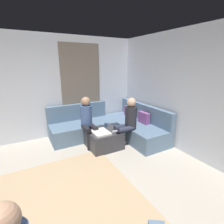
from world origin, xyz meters
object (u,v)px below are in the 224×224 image
object	(u,v)px
ottoman	(104,139)
coffee_mug	(106,125)
game_remote	(115,131)
person_on_couch_side	(88,119)
person_on_couch_back	(128,120)
sectional_couch	(112,126)

from	to	relation	value
ottoman	coffee_mug	world-z (taller)	coffee_mug
game_remote	person_on_couch_side	world-z (taller)	person_on_couch_side
game_remote	person_on_couch_side	size ratio (longest dim) A/B	0.12
coffee_mug	person_on_couch_back	size ratio (longest dim) A/B	0.08
coffee_mug	game_remote	distance (m)	0.40
ottoman	person_on_couch_side	size ratio (longest dim) A/B	0.63
sectional_couch	game_remote	bearing A→B (deg)	-22.88
coffee_mug	person_on_couch_back	world-z (taller)	person_on_couch_back
person_on_couch_side	coffee_mug	bearing A→B (deg)	167.73
ottoman	coffee_mug	distance (m)	0.38
sectional_couch	ottoman	size ratio (longest dim) A/B	3.36
sectional_couch	person_on_couch_back	xyz separation A→B (m)	(0.68, 0.06, 0.38)
sectional_couch	game_remote	xyz separation A→B (m)	(0.64, -0.27, 0.15)
person_on_couch_back	sectional_couch	bearing A→B (deg)	4.65
coffee_mug	game_remote	world-z (taller)	coffee_mug
sectional_couch	person_on_couch_back	distance (m)	0.78
sectional_couch	person_on_couch_side	world-z (taller)	person_on_couch_side
coffee_mug	person_on_couch_back	xyz separation A→B (m)	(0.43, 0.37, 0.19)
person_on_couch_side	sectional_couch	bearing A→B (deg)	-168.99
coffee_mug	game_remote	xyz separation A→B (m)	(0.40, 0.04, -0.04)
coffee_mug	sectional_couch	bearing A→B (deg)	128.11
person_on_couch_back	person_on_couch_side	xyz separation A→B (m)	(-0.53, -0.81, 0.00)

